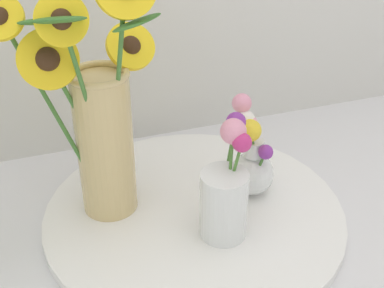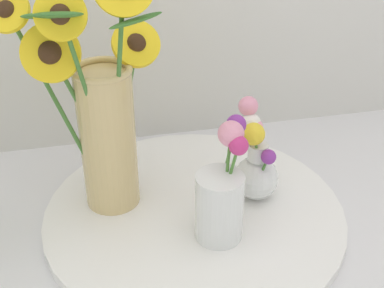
# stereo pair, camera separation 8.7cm
# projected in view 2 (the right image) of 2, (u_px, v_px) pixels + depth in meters

# --- Properties ---
(ground_plane) EXTENTS (6.00, 6.00, 0.00)m
(ground_plane) POSITION_uv_depth(u_px,v_px,m) (210.00, 262.00, 0.86)
(ground_plane) COLOR silver
(serving_tray) EXTENTS (0.53, 0.53, 0.02)m
(serving_tray) POSITION_uv_depth(u_px,v_px,m) (192.00, 214.00, 0.95)
(serving_tray) COLOR white
(serving_tray) RESTS_ON ground_plane
(mason_jar_sunflowers) EXTENTS (0.27, 0.17, 0.45)m
(mason_jar_sunflowers) POSITION_uv_depth(u_px,v_px,m) (103.00, 116.00, 0.87)
(mason_jar_sunflowers) COLOR #D1B77A
(mason_jar_sunflowers) RESTS_ON serving_tray
(vase_small_center) EXTENTS (0.09, 0.11, 0.20)m
(vase_small_center) POSITION_uv_depth(u_px,v_px,m) (222.00, 195.00, 0.85)
(vase_small_center) COLOR white
(vase_small_center) RESTS_ON serving_tray
(vase_bulb_right) EXTENTS (0.08, 0.10, 0.18)m
(vase_bulb_right) POSITION_uv_depth(u_px,v_px,m) (255.00, 162.00, 0.95)
(vase_bulb_right) COLOR white
(vase_bulb_right) RESTS_ON serving_tray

